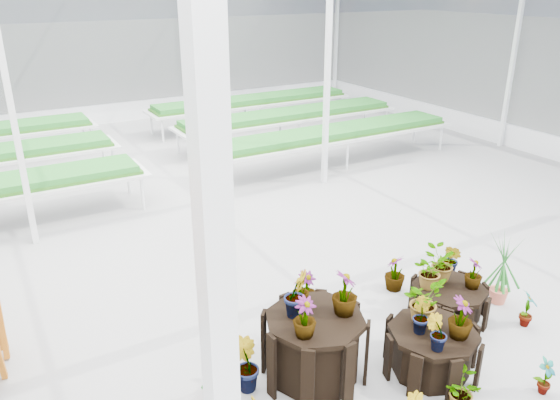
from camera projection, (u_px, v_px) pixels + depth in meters
ground_plane at (308, 305)px, 7.59m from camera, size 24.00×24.00×0.00m
greenhouse_shell at (311, 150)px, 6.74m from camera, size 18.00×24.00×4.50m
steel_frame at (311, 150)px, 6.74m from camera, size 18.00×24.00×4.50m
nursery_benches at (147, 148)px, 13.21m from camera, size 16.00×7.00×0.84m
plinth_tall at (314, 347)px, 6.09m from camera, size 1.25×1.25×0.79m
plinth_mid at (431, 351)px, 6.21m from camera, size 1.33×1.33×0.55m
plinth_low at (448, 302)px, 7.25m from camera, size 1.30×1.30×0.45m
nursery_plants at (395, 307)px, 6.56m from camera, size 4.60×3.03×1.32m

